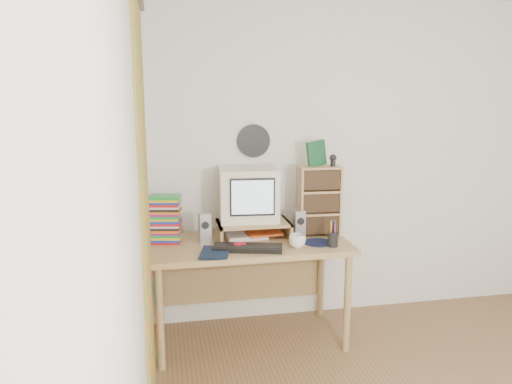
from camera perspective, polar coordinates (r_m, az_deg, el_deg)
name	(u,v)px	position (r m, az deg, el deg)	size (l,w,h in m)	color
back_wall	(367,161)	(4.09, 12.60, 3.48)	(3.50, 3.50, 0.00)	white
left_wall	(132,233)	(2.04, -13.96, -4.56)	(3.50, 3.50, 0.00)	white
curtain	(146,225)	(2.53, -12.44, -3.73)	(2.20, 2.20, 0.00)	orange
wall_disc	(254,141)	(3.78, -0.27, 5.85)	(0.25, 0.25, 0.02)	black
desk	(248,257)	(3.66, -0.96, -7.43)	(1.40, 0.70, 0.75)	tan
monitor_riser	(253,225)	(3.63, -0.30, -3.78)	(0.52, 0.30, 0.12)	tan
crt_monitor	(249,194)	(3.63, -0.86, -0.27)	(0.41, 0.41, 0.39)	white
speaker_left	(205,228)	(3.53, -5.88, -4.11)	(0.08, 0.08, 0.21)	#A4A5A9
speaker_right	(299,224)	(3.64, 4.94, -3.66)	(0.08, 0.08, 0.21)	#A4A5A9
keyboard	(248,248)	(3.37, -0.96, -6.41)	(0.47, 0.16, 0.03)	black
dvd_stack	(165,221)	(3.57, -10.35, -3.33)	(0.21, 0.15, 0.30)	brown
cd_rack	(319,201)	(3.70, 7.21, -0.99)	(0.31, 0.16, 0.51)	tan
mug	(297,241)	(3.43, 4.73, -5.61)	(0.12, 0.12, 0.09)	white
diary	(201,251)	(3.31, -6.32, -6.70)	(0.23, 0.17, 0.05)	#0D1932
mousepad	(318,243)	(3.56, 7.14, -5.76)	(0.21, 0.21, 0.00)	#0F1A32
pen_cup	(333,236)	(3.47, 8.76, -5.05)	(0.07, 0.07, 0.14)	black
papers	(252,234)	(3.67, -0.42, -4.86)	(0.29, 0.21, 0.04)	white
red_box	(240,246)	(3.40, -1.89, -6.21)	(0.08, 0.05, 0.04)	red
game_box	(316,153)	(3.66, 6.91, 4.40)	(0.14, 0.03, 0.18)	#164F2D
webcam	(333,160)	(3.66, 8.80, 3.61)	(0.05, 0.05, 0.09)	black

